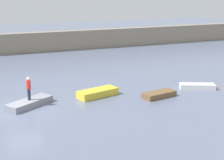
% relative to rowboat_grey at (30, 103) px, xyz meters
% --- Properties ---
extents(ground_plane, '(120.00, 120.00, 0.00)m').
position_rel_rowboat_grey_xyz_m(ground_plane, '(-0.60, -0.74, -0.23)').
color(ground_plane, slate).
extents(rowboat_grey, '(3.64, 2.95, 0.45)m').
position_rel_rowboat_grey_xyz_m(rowboat_grey, '(0.00, 0.00, 0.00)').
color(rowboat_grey, gray).
rests_on(rowboat_grey, ground_plane).
extents(rowboat_yellow, '(3.43, 2.02, 0.55)m').
position_rel_rowboat_grey_xyz_m(rowboat_yellow, '(5.33, 0.29, 0.05)').
color(rowboat_yellow, gold).
rests_on(rowboat_yellow, ground_plane).
extents(rowboat_brown, '(2.86, 1.59, 0.42)m').
position_rel_rowboat_grey_xyz_m(rowboat_brown, '(9.70, -1.72, -0.02)').
color(rowboat_brown, brown).
rests_on(rowboat_brown, ground_plane).
extents(rowboat_white, '(3.04, 2.07, 0.43)m').
position_rel_rowboat_grey_xyz_m(rowboat_white, '(13.82, -1.02, -0.01)').
color(rowboat_white, white).
rests_on(rowboat_white, ground_plane).
extents(person_red_shirt, '(0.32, 0.32, 1.69)m').
position_rel_rowboat_grey_xyz_m(person_red_shirt, '(0.00, 0.00, 1.17)').
color(person_red_shirt, '#232838').
rests_on(person_red_shirt, rowboat_grey).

